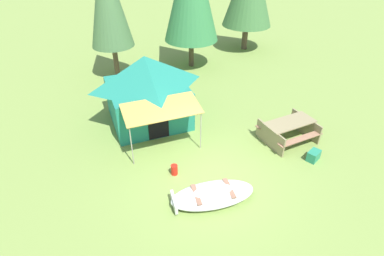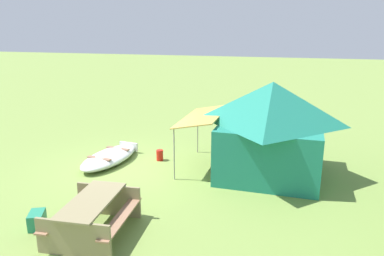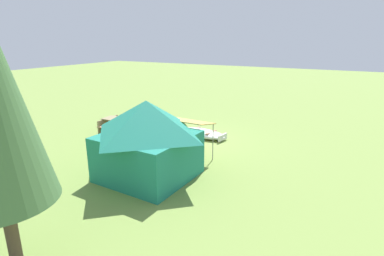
# 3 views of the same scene
# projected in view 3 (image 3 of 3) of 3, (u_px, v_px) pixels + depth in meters

# --- Properties ---
(ground_plane) EXTENTS (80.00, 80.00, 0.00)m
(ground_plane) POSITION_uv_depth(u_px,v_px,m) (188.00, 141.00, 14.35)
(ground_plane) COLOR olive
(beached_rowboat) EXTENTS (2.61, 1.45, 0.37)m
(beached_rowboat) POSITION_uv_depth(u_px,v_px,m) (203.00, 133.00, 14.89)
(beached_rowboat) COLOR silver
(beached_rowboat) RESTS_ON ground_plane
(canvas_cabin_tent) EXTENTS (3.21, 4.20, 2.70)m
(canvas_cabin_tent) POSITION_uv_depth(u_px,v_px,m) (148.00, 138.00, 10.26)
(canvas_cabin_tent) COLOR #1E7B67
(canvas_cabin_tent) RESTS_ON ground_plane
(picnic_table) EXTENTS (1.91, 1.58, 0.78)m
(picnic_table) POSITION_uv_depth(u_px,v_px,m) (121.00, 125.00, 15.29)
(picnic_table) COLOR #8A7D58
(picnic_table) RESTS_ON ground_plane
(cooler_box) EXTENTS (0.54, 0.46, 0.35)m
(cooler_box) POSITION_uv_depth(u_px,v_px,m) (136.00, 124.00, 16.50)
(cooler_box) COLOR #24825E
(cooler_box) RESTS_ON ground_plane
(fuel_can) EXTENTS (0.26, 0.26, 0.34)m
(fuel_can) POSITION_uv_depth(u_px,v_px,m) (200.00, 144.00, 13.38)
(fuel_can) COLOR red
(fuel_can) RESTS_ON ground_plane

